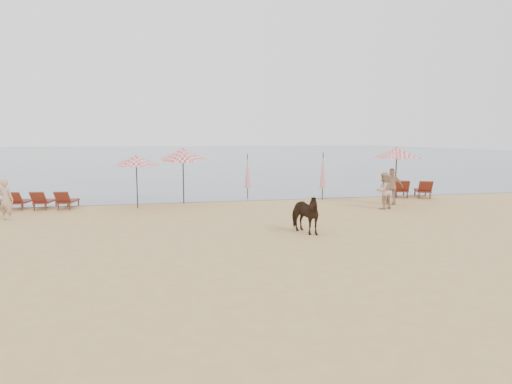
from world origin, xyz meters
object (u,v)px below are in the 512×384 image
(umbrella_closed_right, at_px, (323,171))
(cow, at_px, (303,214))
(umbrella_open_left_b, at_px, (183,154))
(umbrella_open_right, at_px, (397,153))
(umbrella_closed_left, at_px, (248,171))
(lounger_cluster_right, at_px, (412,189))
(beachgoer_left, at_px, (6,200))
(beachgoer_right_a, at_px, (383,191))
(beachgoer_right_b, at_px, (392,187))
(umbrella_open_left_a, at_px, (136,161))
(lounger_cluster_left, at_px, (31,200))

(umbrella_closed_right, xyz_separation_m, cow, (-3.40, -7.24, -0.82))
(umbrella_open_left_b, xyz_separation_m, umbrella_open_right, (9.81, -2.49, 0.06))
(umbrella_closed_left, bearing_deg, umbrella_open_right, -27.11)
(lounger_cluster_right, distance_m, umbrella_closed_right, 5.06)
(beachgoer_left, height_order, beachgoer_right_a, beachgoer_right_a)
(umbrella_open_right, xyz_separation_m, umbrella_closed_left, (-6.50, 3.33, -1.03))
(umbrella_open_right, distance_m, beachgoer_right_b, 1.60)
(umbrella_open_right, relative_size, umbrella_closed_right, 1.13)
(umbrella_open_left_b, bearing_deg, umbrella_closed_left, -7.82)
(umbrella_open_left_a, relative_size, beachgoer_right_b, 1.37)
(umbrella_open_left_b, xyz_separation_m, beachgoer_right_b, (9.61, -2.53, -1.53))
(beachgoer_right_b, bearing_deg, umbrella_closed_right, -23.26)
(lounger_cluster_right, relative_size, cow, 1.49)
(umbrella_open_left_b, bearing_deg, lounger_cluster_right, -24.22)
(umbrella_open_right, relative_size, cow, 1.75)
(umbrella_closed_right, height_order, beachgoer_right_a, umbrella_closed_right)
(lounger_cluster_left, distance_m, cow, 12.48)
(umbrella_open_left_a, xyz_separation_m, beachgoer_right_b, (11.71, -1.57, -1.27))
(umbrella_open_left_b, relative_size, cow, 1.77)
(umbrella_open_left_a, relative_size, beachgoer_left, 1.49)
(umbrella_closed_right, relative_size, cow, 1.54)
(umbrella_open_left_b, xyz_separation_m, cow, (3.62, -7.45, -1.74))
(umbrella_open_left_a, distance_m, umbrella_open_right, 12.02)
(umbrella_closed_left, distance_m, beachgoer_right_a, 6.90)
(umbrella_open_right, bearing_deg, beachgoer_left, 178.64)
(umbrella_open_left_b, relative_size, beachgoer_left, 1.73)
(umbrella_closed_right, distance_m, beachgoer_left, 14.17)
(lounger_cluster_left, distance_m, umbrella_closed_right, 13.76)
(umbrella_open_left_a, height_order, beachgoer_right_b, umbrella_open_left_a)
(umbrella_open_left_b, xyz_separation_m, beachgoer_right_a, (8.64, -3.52, -1.58))
(lounger_cluster_left, bearing_deg, umbrella_closed_left, 14.86)
(umbrella_open_left_b, relative_size, umbrella_closed_right, 1.15)
(cow, height_order, beachgoer_right_b, beachgoer_right_b)
(beachgoer_right_a, height_order, beachgoer_right_b, beachgoer_right_b)
(beachgoer_right_b, bearing_deg, lounger_cluster_left, 11.24)
(lounger_cluster_left, bearing_deg, umbrella_open_left_b, 11.29)
(beachgoer_right_a, bearing_deg, beachgoer_left, -19.66)
(umbrella_open_right, distance_m, umbrella_closed_left, 7.37)
(umbrella_closed_right, bearing_deg, beachgoer_right_b, -41.89)
(umbrella_closed_left, distance_m, beachgoer_left, 10.87)
(umbrella_open_left_a, distance_m, beachgoer_right_a, 11.12)
(umbrella_open_right, xyz_separation_m, cow, (-6.19, -4.96, -1.80))
(umbrella_open_left_b, bearing_deg, cow, -86.02)
(beachgoer_left, xyz_separation_m, beachgoer_right_b, (16.47, 0.40, 0.07))
(umbrella_open_left_a, xyz_separation_m, cow, (5.73, -6.49, -1.48))
(umbrella_closed_left, relative_size, umbrella_closed_right, 0.96)
(umbrella_open_right, relative_size, beachgoer_right_b, 1.57)
(umbrella_closed_left, bearing_deg, lounger_cluster_left, -172.87)
(umbrella_closed_right, xyz_separation_m, beachgoer_right_a, (1.61, -3.30, -0.67))
(umbrella_open_right, bearing_deg, lounger_cluster_left, 169.98)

